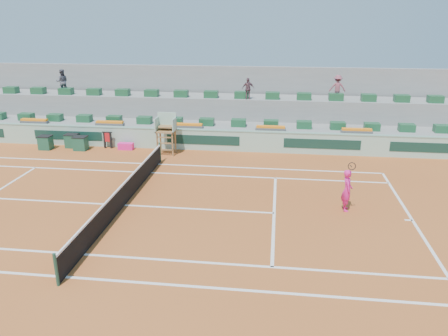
{
  "coord_description": "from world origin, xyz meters",
  "views": [
    {
      "loc": [
        6.37,
        -16.49,
        7.74
      ],
      "look_at": [
        4.0,
        2.5,
        1.0
      ],
      "focal_mm": 35.0,
      "sensor_mm": 36.0,
      "label": 1
    }
  ],
  "objects_px": {
    "drink_cooler_a": "(81,143)",
    "tennis_player": "(347,190)",
    "player_bag": "(126,146)",
    "umpire_chair": "(166,128)"
  },
  "relations": [
    {
      "from": "drink_cooler_a",
      "to": "tennis_player",
      "type": "height_order",
      "value": "tennis_player"
    },
    {
      "from": "player_bag",
      "to": "umpire_chair",
      "type": "height_order",
      "value": "umpire_chair"
    },
    {
      "from": "player_bag",
      "to": "tennis_player",
      "type": "xyz_separation_m",
      "value": [
        12.04,
        -7.26,
        0.7
      ]
    },
    {
      "from": "player_bag",
      "to": "tennis_player",
      "type": "bearing_deg",
      "value": -31.07
    },
    {
      "from": "umpire_chair",
      "to": "drink_cooler_a",
      "type": "xyz_separation_m",
      "value": [
        -5.35,
        0.03,
        -1.12
      ]
    },
    {
      "from": "player_bag",
      "to": "umpire_chair",
      "type": "relative_size",
      "value": 0.38
    },
    {
      "from": "umpire_chair",
      "to": "player_bag",
      "type": "bearing_deg",
      "value": 170.34
    },
    {
      "from": "umpire_chair",
      "to": "tennis_player",
      "type": "relative_size",
      "value": 1.05
    },
    {
      "from": "umpire_chair",
      "to": "tennis_player",
      "type": "height_order",
      "value": "umpire_chair"
    },
    {
      "from": "player_bag",
      "to": "drink_cooler_a",
      "type": "relative_size",
      "value": 1.08
    }
  ]
}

